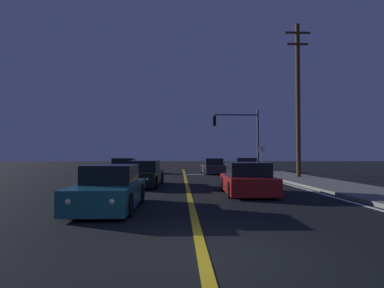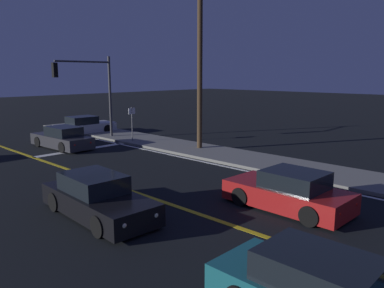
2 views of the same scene
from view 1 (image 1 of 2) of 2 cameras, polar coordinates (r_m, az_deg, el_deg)
ground_plane at (r=5.80m, az=1.90°, el=-18.48°), size 160.00×160.00×0.00m
sidewalk_right at (r=19.45m, az=21.93°, el=-6.34°), size 3.20×43.85×0.15m
lane_line_center at (r=17.80m, az=-0.79°, el=-7.12°), size 0.20×41.42×0.01m
lane_line_edge_right at (r=18.78m, az=16.73°, el=-6.77°), size 0.16×41.42×0.01m
stop_bar at (r=28.64m, az=4.65°, el=-5.09°), size 5.87×0.50×0.01m
car_following_oncoming_silver at (r=34.48m, az=9.32°, el=-3.55°), size 4.43×2.12×1.34m
car_far_approaching_red at (r=14.63m, az=9.21°, el=-6.00°), size 2.04×4.25×1.34m
car_distant_tail_charcoal at (r=29.95m, az=3.45°, el=-3.84°), size 1.97×4.66×1.34m
car_side_waiting_black at (r=18.55m, az=-8.07°, el=-5.10°), size 2.00×4.67×1.34m
car_lead_oncoming_teal at (r=10.98m, az=-13.54°, el=-7.39°), size 1.84×4.48×1.34m
car_parked_curb_navy at (r=32.02m, az=-11.64°, el=-3.68°), size 4.21×1.95×1.34m
traffic_signal_near_right at (r=31.27m, az=8.20°, el=2.15°), size 4.18×0.28×5.66m
utility_pole_right at (r=24.94m, az=17.23°, el=7.31°), size 1.78×0.30×10.73m
street_sign_corner at (r=28.71m, az=11.59°, el=-1.87°), size 0.56×0.10×2.37m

